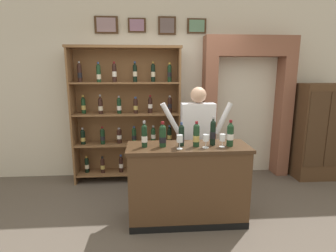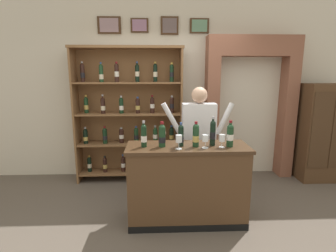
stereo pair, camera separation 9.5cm
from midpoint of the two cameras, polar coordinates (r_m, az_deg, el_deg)
name	(u,v)px [view 1 (the left image)]	position (r m, az deg, el deg)	size (l,w,h in m)	color
ground_plane	(171,221)	(3.48, -0.19, -19.89)	(14.00, 14.00, 0.02)	brown
back_wall	(163,81)	(4.62, -1.65, 9.67)	(12.00, 0.19, 3.29)	beige
wine_shelf	(127,112)	(4.38, -9.50, 2.94)	(1.76, 0.37, 2.20)	brown
archway_doorway	(245,99)	(4.78, 15.81, 5.69)	(1.52, 0.45, 2.38)	brown
side_cabinet	(318,132)	(5.11, 29.16, -1.09)	(0.71, 0.46, 1.62)	#4C331E
tasting_counter	(188,184)	(3.26, 3.39, -12.39)	(1.43, 0.52, 0.96)	#4C331E
shopkeeper	(197,131)	(3.70, 5.66, -0.99)	(1.03, 0.22, 1.61)	#2D3347
tasting_bottle_chianti	(144,136)	(3.02, -6.04, -2.06)	(0.07, 0.07, 0.30)	black
tasting_bottle_brunello	(163,135)	(3.01, -2.07, -2.06)	(0.08, 0.08, 0.29)	#19381E
tasting_bottle_riserva	(181,135)	(3.04, 2.01, -2.06)	(0.07, 0.07, 0.28)	black
tasting_bottle_bianco	(196,135)	(3.04, 5.25, -1.93)	(0.07, 0.07, 0.30)	#19381E
tasting_bottle_super_tuscan	(213,132)	(3.12, 8.81, -1.33)	(0.07, 0.07, 0.34)	black
tasting_bottle_vin_santo	(230,134)	(3.11, 12.45, -1.76)	(0.08, 0.08, 0.31)	#19381E
wine_glass_center	(180,139)	(2.93, 1.61, -2.87)	(0.07, 0.07, 0.16)	silver
wine_glass_spare	(222,138)	(3.06, 10.81, -2.58)	(0.07, 0.07, 0.15)	silver
wine_glass_left	(206,138)	(3.00, 7.30, -2.70)	(0.07, 0.07, 0.15)	silver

